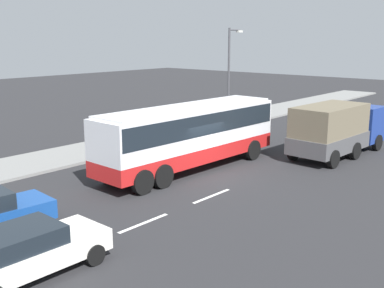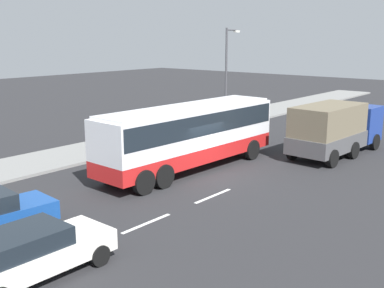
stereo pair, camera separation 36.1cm
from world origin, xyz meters
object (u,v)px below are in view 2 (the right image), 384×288
Objects in this scene: coach_bus at (190,131)px; street_lamp at (227,71)px; cargo_truck at (336,127)px; pedestrian_at_crossing at (136,126)px; car_white_minivan at (31,252)px; pedestrian_near_curb at (196,118)px.

coach_bus is 1.53× the size of street_lamp.
pedestrian_at_crossing is (-5.18, 11.01, -0.49)m from cargo_truck.
car_white_minivan is at bearing -157.17° from street_lamp.
cargo_truck is 10.54m from pedestrian_near_curb.
pedestrian_near_curb is (0.19, 10.52, -0.61)m from cargo_truck.
pedestrian_at_crossing reaches higher than car_white_minivan.
pedestrian_near_curb is at bearing 28.29° from car_white_minivan.
pedestrian_near_curb is 0.21× the size of street_lamp.
coach_bus is at bearing 91.90° from pedestrian_near_curb.
pedestrian_at_crossing is at bearing 118.26° from cargo_truck.
car_white_minivan is 24.39m from street_lamp.
pedestrian_near_curb reaches higher than car_white_minivan.
car_white_minivan is at bearing -178.66° from cargo_truck.
coach_bus is 2.45× the size of car_white_minivan.
cargo_truck is 12.18m from pedestrian_at_crossing.
street_lamp is (10.89, 5.55, 2.19)m from coach_bus.
coach_bus is 12.05m from car_white_minivan.
street_lamp reaches higher than pedestrian_near_curb.
coach_bus is 7.15m from pedestrian_at_crossing.
coach_bus is 10.06m from pedestrian_near_curb.
street_lamp is at bearing 23.82° from car_white_minivan.
cargo_truck is 4.89× the size of pedestrian_near_curb.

